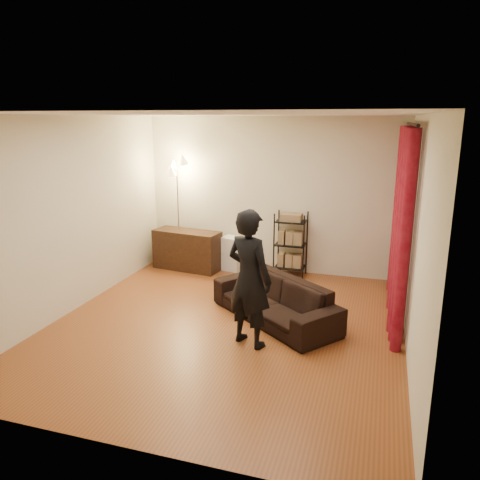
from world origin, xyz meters
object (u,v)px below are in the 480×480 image
(wire_shelf, at_px, (291,244))
(media_cabinet, at_px, (187,250))
(floor_lamp, at_px, (178,214))
(person, at_px, (249,278))
(sofa, at_px, (275,300))
(storage_boxes, at_px, (232,253))

(wire_shelf, bearing_deg, media_cabinet, -151.49)
(wire_shelf, bearing_deg, floor_lamp, -155.25)
(media_cabinet, xyz_separation_m, floor_lamp, (-0.21, 0.12, 0.63))
(media_cabinet, distance_m, floor_lamp, 0.67)
(person, bearing_deg, floor_lamp, -28.53)
(sofa, xyz_separation_m, wire_shelf, (-0.17, 1.90, 0.28))
(sofa, relative_size, person, 1.16)
(person, distance_m, media_cabinet, 3.16)
(floor_lamp, bearing_deg, media_cabinet, -28.87)
(floor_lamp, bearing_deg, storage_boxes, 3.09)
(media_cabinet, relative_size, wire_shelf, 1.09)
(sofa, bearing_deg, wire_shelf, 133.22)
(person, relative_size, floor_lamp, 0.85)
(floor_lamp, bearing_deg, person, -51.32)
(sofa, height_order, floor_lamp, floor_lamp)
(floor_lamp, bearing_deg, sofa, -39.50)
(storage_boxes, relative_size, floor_lamp, 0.31)
(storage_boxes, bearing_deg, floor_lamp, -176.91)
(media_cabinet, relative_size, storage_boxes, 1.97)
(wire_shelf, bearing_deg, sofa, -62.19)
(sofa, distance_m, wire_shelf, 1.93)
(storage_boxes, distance_m, wire_shelf, 1.08)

